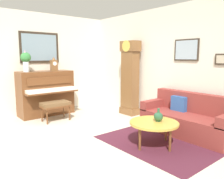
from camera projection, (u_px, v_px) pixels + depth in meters
ground_plane at (81, 142)px, 4.40m from camera, size 6.40×6.00×0.10m
wall_left at (30, 64)px, 6.18m from camera, size 0.13×4.90×2.80m
wall_back at (161, 65)px, 5.69m from camera, size 5.30×0.13×2.80m
area_rug at (158, 143)px, 4.20m from camera, size 2.10×1.50×0.01m
piano at (46, 93)px, 6.18m from camera, size 0.87×1.44×1.21m
piano_bench at (56, 105)px, 5.60m from camera, size 0.42×0.70×0.48m
grandfather_clock at (130, 80)px, 6.19m from camera, size 0.52×0.34×2.03m
couch at (188, 119)px, 4.68m from camera, size 1.90×0.80×0.84m
coffee_table at (154, 124)px, 4.04m from camera, size 0.88×0.88×0.44m
mantel_clock at (54, 65)px, 6.23m from camera, size 0.13×0.18×0.38m
flower_vase at (26, 60)px, 5.73m from camera, size 0.26×0.26×0.58m
green_jug at (158, 117)px, 4.06m from camera, size 0.17×0.17×0.24m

